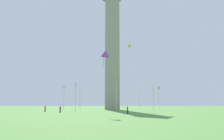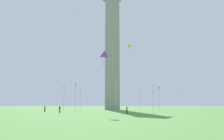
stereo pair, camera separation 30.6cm
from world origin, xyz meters
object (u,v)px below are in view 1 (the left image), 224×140
flagpole_n (116,95)px  kite_purple_delta (104,55)px  flagpole_w (64,97)px  flagpole_nw (76,96)px  obelisk_monument (112,46)px  flagpole_se (139,98)px  flagpole_s (109,98)px  person_black_shirt (60,109)px  flagpole_ne (153,96)px  kite_yellow_box (130,46)px  person_green_shirt (127,110)px  person_red_shirt (45,109)px  flagpole_sw (80,98)px  flagpole_e (159,97)px

flagpole_n → kite_purple_delta: kite_purple_delta is taller
flagpole_w → flagpole_nw: same height
obelisk_monument → flagpole_w: obelisk_monument is taller
flagpole_se → flagpole_s: same height
flagpole_n → flagpole_s: size_ratio=1.00×
person_black_shirt → flagpole_ne: bearing=-11.8°
flagpole_s → flagpole_se: bearing=67.5°
flagpole_ne → flagpole_nw: bearing=-90.0°
kite_yellow_box → person_green_shirt: bearing=-9.6°
person_red_shirt → flagpole_ne: bearing=-43.0°
flagpole_nw → kite_purple_delta: 30.66m
flagpole_se → kite_yellow_box: kite_yellow_box is taller
flagpole_sw → person_black_shirt: bearing=-3.3°
flagpole_e → flagpole_w: bearing=-90.0°
flagpole_nw → person_black_shirt: (15.55, -2.25, -3.63)m
flagpole_n → person_black_shirt: bearing=-52.4°
person_red_shirt → flagpole_w: bearing=23.6°
flagpole_n → flagpole_sw: (-28.13, -11.65, 0.00)m
flagpole_ne → flagpole_w: (-11.65, -28.13, 0.00)m
flagpole_nw → flagpole_ne: bearing=90.0°
flagpole_s → person_green_shirt: flagpole_s is taller
person_red_shirt → person_green_shirt: person_red_shirt is taller
flagpole_n → person_green_shirt: (16.61, 0.89, -3.63)m
flagpole_n → flagpole_se: (-28.13, 11.65, 0.00)m
obelisk_monument → flagpole_sw: size_ratio=5.54×
flagpole_s → person_black_shirt: bearing=-17.7°
flagpole_se → flagpole_sw: same height
flagpole_n → flagpole_ne: bearing=112.5°
flagpole_sw → person_black_shirt: size_ratio=5.02×
person_green_shirt → obelisk_monument: bearing=31.0°
person_green_shirt → flagpole_se: bearing=15.9°
flagpole_ne → person_black_shirt: 30.13m
obelisk_monument → kite_purple_delta: (40.83, -4.48, -11.56)m
flagpole_s → kite_yellow_box: 29.02m
obelisk_monument → person_red_shirt: 35.63m
flagpole_ne → flagpole_se: 23.30m
flagpole_w → person_red_shirt: size_ratio=4.85×
obelisk_monument → flagpole_n: obelisk_monument is taller
person_black_shirt → kite_purple_delta: kite_purple_delta is taller
kite_purple_delta → flagpole_e: bearing=152.8°
flagpole_se → flagpole_ne: bearing=-0.0°
flagpole_nw → kite_yellow_box: 24.13m
person_red_shirt → person_black_shirt: bearing=-112.6°
flagpole_nw → person_black_shirt: flagpole_nw is taller
person_black_shirt → flagpole_n: bearing=-5.5°
flagpole_s → flagpole_ne: bearing=22.5°
flagpole_nw → flagpole_e: bearing=112.5°
flagpole_s → kite_purple_delta: 57.77m
person_red_shirt → flagpole_nw: bearing=-5.6°
flagpole_nw → person_green_shirt: (21.43, 12.54, -3.63)m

